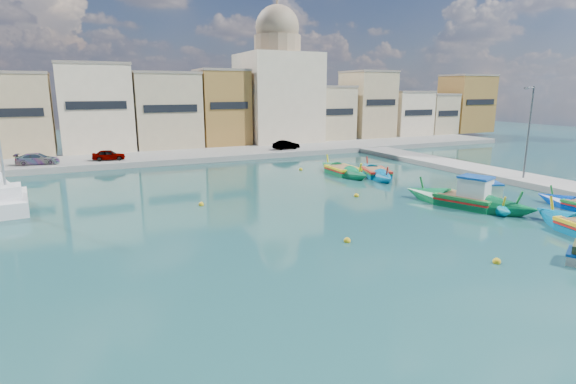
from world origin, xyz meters
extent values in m
plane|color=#123736|center=(0.00, 0.00, 0.00)|extent=(160.00, 160.00, 0.00)
cube|color=gray|center=(0.00, 32.00, 0.30)|extent=(80.00, 8.00, 0.60)
cube|color=tan|center=(-21.91, 39.16, 4.97)|extent=(6.90, 6.32, 8.74)
cube|color=gray|center=(-21.91, 39.16, 9.49)|extent=(7.03, 6.44, 0.30)
cube|color=black|center=(-21.91, 35.95, 5.41)|extent=(5.52, 0.10, 0.90)
cube|color=beige|center=(-13.86, 39.12, 5.55)|extent=(7.88, 6.24, 9.89)
cube|color=gray|center=(-13.86, 39.12, 10.64)|extent=(8.04, 6.37, 0.30)
cube|color=black|center=(-13.86, 35.95, 6.04)|extent=(6.30, 0.10, 0.90)
cube|color=tan|center=(-5.74, 39.72, 5.09)|extent=(7.88, 7.44, 8.99)
cube|color=gray|center=(-5.74, 39.72, 9.74)|extent=(8.04, 7.59, 0.30)
cube|color=black|center=(-5.74, 35.95, 5.54)|extent=(6.30, 0.10, 0.90)
cube|color=#A37333|center=(1.54, 39.07, 5.31)|extent=(6.17, 6.13, 9.43)
cube|color=gray|center=(1.54, 39.07, 10.18)|extent=(6.29, 6.26, 0.30)
cube|color=black|center=(1.54, 35.95, 5.78)|extent=(4.93, 0.10, 0.90)
cube|color=tan|center=(9.05, 39.85, 3.63)|extent=(7.31, 7.69, 6.05)
cube|color=gray|center=(9.05, 39.85, 6.80)|extent=(7.46, 7.85, 0.30)
cube|color=black|center=(9.05, 35.95, 3.93)|extent=(5.85, 0.10, 0.90)
cube|color=tan|center=(17.02, 39.65, 4.31)|extent=(7.54, 7.30, 7.41)
cube|color=gray|center=(17.02, 39.65, 8.16)|extent=(7.69, 7.45, 0.30)
cube|color=black|center=(17.02, 35.95, 4.68)|extent=(6.03, 0.10, 0.90)
cube|color=tan|center=(24.93, 39.49, 5.42)|extent=(6.36, 6.97, 9.63)
cube|color=gray|center=(24.93, 39.49, 10.38)|extent=(6.48, 7.11, 0.30)
cube|color=black|center=(24.93, 35.95, 5.90)|extent=(5.09, 0.10, 0.90)
cube|color=beige|center=(32.15, 39.35, 3.93)|extent=(6.63, 6.70, 6.65)
cube|color=gray|center=(32.15, 39.35, 7.40)|extent=(6.76, 6.83, 0.30)
cube|color=black|center=(32.15, 35.95, 4.26)|extent=(5.30, 0.10, 0.90)
cube|color=tan|center=(38.26, 39.75, 3.70)|extent=(5.08, 7.51, 6.20)
cube|color=gray|center=(38.26, 39.75, 6.95)|extent=(5.18, 7.66, 0.30)
cube|color=black|center=(38.26, 35.95, 4.01)|extent=(4.06, 0.10, 0.90)
cube|color=#A37333|center=(45.15, 39.00, 5.27)|extent=(7.79, 6.00, 9.33)
cube|color=gray|center=(45.15, 39.00, 10.08)|extent=(7.95, 6.12, 0.30)
cube|color=black|center=(45.15, 35.95, 5.73)|extent=(6.23, 0.10, 0.90)
cube|color=beige|center=(10.00, 40.00, 6.60)|extent=(10.00, 10.00, 12.00)
cylinder|color=#9E8466|center=(10.00, 40.00, 13.80)|extent=(6.40, 6.40, 2.40)
sphere|color=#9E8466|center=(10.00, 40.00, 15.99)|extent=(6.00, 6.00, 6.00)
cylinder|color=#9E8466|center=(10.00, 40.00, 18.90)|extent=(0.30, 0.30, 1.60)
cylinder|color=#595B60|center=(17.50, 6.00, 4.00)|extent=(0.16, 0.16, 8.00)
cylinder|color=#595B60|center=(17.10, 6.00, 7.90)|extent=(1.00, 0.10, 0.10)
cube|color=#595B60|center=(16.60, 6.00, 7.85)|extent=(0.35, 0.15, 0.18)
imported|color=#4C1919|center=(-13.42, 30.50, 1.15)|extent=(3.38, 1.80, 1.10)
imported|color=#4C1919|center=(6.87, 30.50, 1.14)|extent=(3.35, 1.33, 1.08)
imported|color=#4C1919|center=(-19.90, 30.50, 1.16)|extent=(4.03, 2.06, 1.12)
cube|color=#0087A1|center=(8.79, 2.22, 0.17)|extent=(2.99, 3.58, 0.87)
cone|color=#0087A1|center=(9.98, 4.52, 0.22)|extent=(2.87, 3.35, 2.24)
cone|color=#0087A1|center=(7.60, -0.07, 0.22)|extent=(2.87, 3.35, 2.24)
cube|color=yellow|center=(8.79, 2.22, 0.54)|extent=(3.13, 3.77, 0.16)
cube|color=red|center=(8.79, 2.22, 0.38)|extent=(3.10, 3.67, 0.09)
cube|color=olive|center=(8.79, 2.22, 0.61)|extent=(2.63, 3.21, 0.05)
cylinder|color=yellow|center=(10.10, 4.75, 0.79)|extent=(0.30, 0.42, 0.95)
cylinder|color=yellow|center=(7.48, -0.30, 0.79)|extent=(0.30, 0.42, 0.95)
cube|color=white|center=(8.58, 1.82, 1.09)|extent=(1.82, 1.98, 0.96)
cube|color=#0F47A5|center=(8.58, 1.82, 1.63)|extent=(1.93, 2.11, 0.10)
cube|color=#0A6F3A|center=(7.16, 2.37, 0.22)|extent=(3.37, 4.15, 1.12)
cone|color=#0A6F3A|center=(6.12, 5.14, 0.28)|extent=(3.28, 3.92, 2.81)
cone|color=#0A6F3A|center=(8.20, -0.41, 0.28)|extent=(3.28, 3.92, 2.81)
cube|color=#187B32|center=(7.16, 2.37, 0.70)|extent=(3.52, 4.36, 0.20)
cube|color=red|center=(7.16, 2.37, 0.49)|extent=(3.49, 4.25, 0.11)
cube|color=olive|center=(7.16, 2.37, 0.79)|extent=(2.94, 3.72, 0.07)
cylinder|color=#187B32|center=(6.01, 5.42, 1.01)|extent=(0.33, 0.55, 1.22)
cylinder|color=#187B32|center=(8.30, -0.69, 1.01)|extent=(0.33, 0.55, 1.22)
cube|color=white|center=(7.34, 1.88, 1.41)|extent=(2.12, 2.26, 1.24)
cube|color=#0F47A5|center=(7.34, 1.88, 2.09)|extent=(2.25, 2.42, 0.13)
cube|color=#00669F|center=(8.16, 13.88, 0.20)|extent=(2.89, 3.68, 0.98)
cone|color=#00669F|center=(9.02, 16.41, 0.24)|extent=(2.81, 3.46, 2.46)
cone|color=#00669F|center=(7.30, 11.36, 0.24)|extent=(2.81, 3.46, 2.46)
cube|color=red|center=(8.16, 13.88, 0.61)|extent=(3.02, 3.88, 0.18)
cube|color=#197F33|center=(8.16, 13.88, 0.43)|extent=(3.00, 3.77, 0.10)
cube|color=olive|center=(8.16, 13.88, 0.68)|extent=(2.52, 3.31, 0.06)
cylinder|color=red|center=(9.11, 16.66, 0.88)|extent=(0.28, 0.48, 1.06)
cylinder|color=red|center=(7.22, 11.11, 0.88)|extent=(0.28, 0.48, 1.06)
cube|color=#0A713F|center=(5.93, 16.01, 0.21)|extent=(2.15, 3.21, 1.05)
cone|color=#0A713F|center=(5.97, 18.64, 0.26)|extent=(2.15, 3.01, 2.59)
cone|color=#0A713F|center=(5.88, 13.39, 0.26)|extent=(2.15, 3.01, 2.59)
cube|color=yellow|center=(5.93, 16.01, 0.65)|extent=(2.24, 3.38, 0.19)
cube|color=red|center=(5.93, 16.01, 0.46)|extent=(2.26, 3.27, 0.10)
cube|color=olive|center=(5.93, 16.01, 0.73)|extent=(1.83, 2.92, 0.06)
cylinder|color=yellow|center=(5.98, 18.89, 0.94)|extent=(0.16, 0.50, 1.14)
cylinder|color=yellow|center=(5.87, 13.13, 0.94)|extent=(0.16, 0.50, 1.14)
cone|color=#00309F|center=(13.30, 0.29, 0.22)|extent=(1.86, 2.84, 2.24)
cylinder|color=#1B8830|center=(13.29, 0.54, 0.80)|extent=(0.14, 0.42, 0.96)
cone|color=#00699D|center=(8.93, -2.71, 0.27)|extent=(2.78, 3.52, 2.70)
cylinder|color=yellow|center=(8.99, -2.44, 0.98)|extent=(0.26, 0.54, 1.19)
cube|color=white|center=(-20.79, 14.50, 0.34)|extent=(2.82, 5.65, 1.27)
cone|color=white|center=(-21.11, 18.00, 0.34)|extent=(2.61, 3.32, 2.34)
cube|color=white|center=(-20.79, 14.50, 1.32)|extent=(1.93, 2.10, 0.68)
sphere|color=yellow|center=(-4.07, -0.38, 0.08)|extent=(0.36, 0.36, 0.36)
sphere|color=yellow|center=(2.06, 7.94, 0.08)|extent=(0.36, 0.36, 0.36)
sphere|color=yellow|center=(3.36, 19.61, 0.08)|extent=(0.36, 0.36, 0.36)
sphere|color=yellow|center=(-9.00, 10.29, 0.08)|extent=(0.36, 0.36, 0.36)
sphere|color=yellow|center=(14.68, 1.89, 0.08)|extent=(0.36, 0.36, 0.36)
sphere|color=yellow|center=(0.53, -5.77, 0.08)|extent=(0.36, 0.36, 0.36)
sphere|color=yellow|center=(13.95, -0.10, 0.08)|extent=(0.36, 0.36, 0.36)
camera|label=1|loc=(-16.33, -19.10, 7.75)|focal=28.00mm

